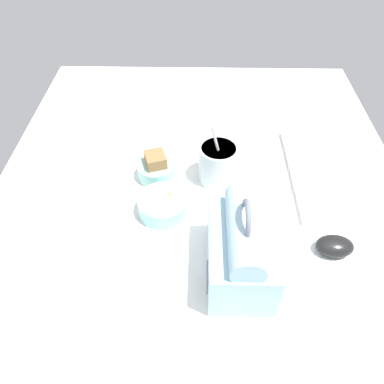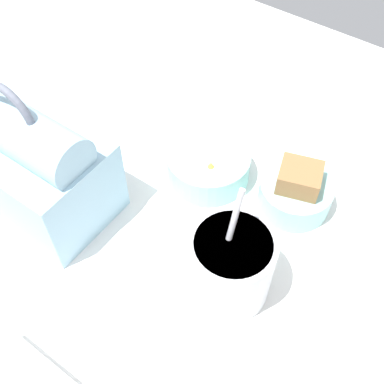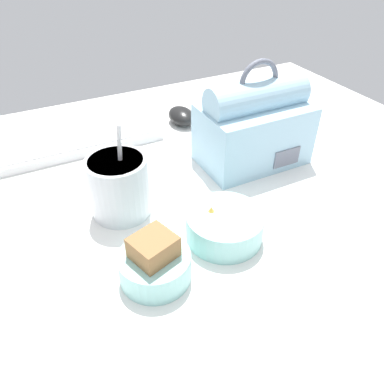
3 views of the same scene
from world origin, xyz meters
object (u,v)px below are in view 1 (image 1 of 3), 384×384
bento_bowl_snacks (163,205)px  lunch_bag (241,250)px  computer_mouse (335,246)px  soup_cup (218,163)px  keyboard (311,172)px  bento_bowl_sandwich (156,168)px

bento_bowl_snacks → lunch_bag: bearing=45.9°
computer_mouse → lunch_bag: bearing=-75.5°
soup_cup → computer_mouse: size_ratio=2.06×
lunch_bag → soup_cup: (-29.43, -3.77, -2.39)cm
soup_cup → computer_mouse: bearing=47.2°
soup_cup → bento_bowl_snacks: soup_cup is taller
computer_mouse → bento_bowl_snacks: bearing=-105.9°
computer_mouse → keyboard: bearing=179.9°
keyboard → lunch_bag: 38.67cm
bento_bowl_snacks → computer_mouse: (11.24, 39.37, -0.51)cm
soup_cup → bento_bowl_sandwich: size_ratio=1.71×
soup_cup → bento_bowl_snacks: size_ratio=1.43×
soup_cup → bento_bowl_sandwich: 16.65cm
bento_bowl_sandwich → computer_mouse: (24.19, 42.13, -0.87)cm
lunch_bag → bento_bowl_snacks: (-16.89, -17.45, -5.38)cm
bento_bowl_sandwich → bento_bowl_snacks: size_ratio=0.83×
lunch_bag → soup_cup: size_ratio=1.21×
keyboard → computer_mouse: computer_mouse is taller
keyboard → bento_bowl_sandwich: (1.26, -42.16, 1.83)cm
bento_bowl_snacks → keyboard: bearing=109.8°
computer_mouse → soup_cup: bearing=-132.8°
keyboard → lunch_bag: (31.09, -21.95, 6.85)cm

